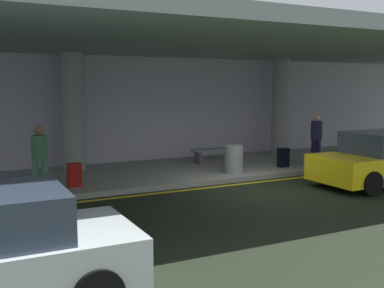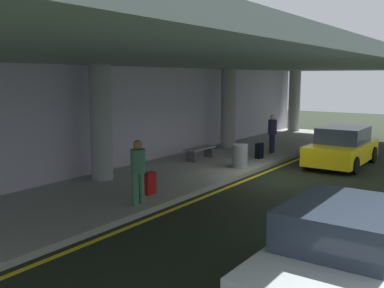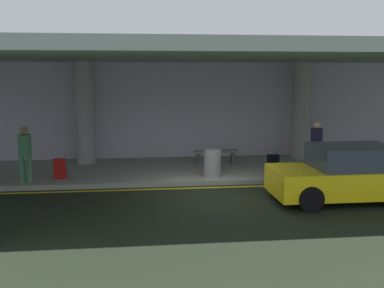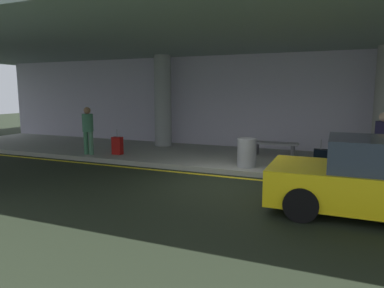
{
  "view_description": "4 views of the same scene",
  "coord_description": "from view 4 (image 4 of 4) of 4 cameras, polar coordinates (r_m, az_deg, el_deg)",
  "views": [
    {
      "loc": [
        -7.25,
        -10.26,
        2.76
      ],
      "look_at": [
        -1.24,
        1.6,
        1.12
      ],
      "focal_mm": 43.66,
      "sensor_mm": 36.0,
      "label": 1
    },
    {
      "loc": [
        -13.75,
        -5.98,
        3.4
      ],
      "look_at": [
        -1.71,
        2.42,
        1.18
      ],
      "focal_mm": 41.22,
      "sensor_mm": 36.0,
      "label": 2
    },
    {
      "loc": [
        -2.18,
        -12.74,
        3.4
      ],
      "look_at": [
        -0.43,
        1.92,
        1.15
      ],
      "focal_mm": 43.86,
      "sensor_mm": 36.0,
      "label": 3
    },
    {
      "loc": [
        2.56,
        -8.37,
        2.37
      ],
      "look_at": [
        -1.65,
        1.79,
        0.7
      ],
      "focal_mm": 32.56,
      "sensor_mm": 36.0,
      "label": 4
    }
  ],
  "objects": [
    {
      "name": "trash_bin_steel",
      "position": [
        10.41,
        8.95,
        -1.41
      ],
      "size": [
        0.56,
        0.56,
        0.85
      ],
      "primitive_type": "cylinder",
      "color": "gray",
      "rests_on": "sidewalk"
    },
    {
      "name": "traveler_with_luggage",
      "position": [
        12.77,
        -16.69,
        2.61
      ],
      "size": [
        0.38,
        0.38,
        1.68
      ],
      "rotation": [
        0.0,
        0.0,
        4.08
      ],
      "color": "#3C7652",
      "rests_on": "sidewalk"
    },
    {
      "name": "terminal_back_wall",
      "position": [
        13.96,
        12.04,
        6.5
      ],
      "size": [
        26.0,
        0.3,
        3.8
      ],
      "primitive_type": "cube",
      "color": "#B0ABBF",
      "rests_on": "ground"
    },
    {
      "name": "ceiling_overhang",
      "position": [
        11.38,
        9.71,
        16.49
      ],
      "size": [
        28.0,
        13.2,
        0.3
      ],
      "primitive_type": "cube",
      "color": "gray",
      "rests_on": "support_column_far_left"
    },
    {
      "name": "suitcase_upright_secondary",
      "position": [
        10.39,
        20.26,
        -2.51
      ],
      "size": [
        0.36,
        0.22,
        0.9
      ],
      "rotation": [
        0.0,
        0.0,
        -0.29
      ],
      "color": "black",
      "rests_on": "sidewalk"
    },
    {
      "name": "sidewalk",
      "position": [
        11.97,
        9.77,
        -2.56
      ],
      "size": [
        26.0,
        4.2,
        0.15
      ],
      "primitive_type": "cube",
      "color": "gray",
      "rests_on": "ground"
    },
    {
      "name": "person_waiting_for_ride",
      "position": [
        10.48,
        28.69,
        0.67
      ],
      "size": [
        0.38,
        0.38,
        1.68
      ],
      "rotation": [
        0.0,
        0.0,
        3.05
      ],
      "color": "#161533",
      "rests_on": "sidewalk"
    },
    {
      "name": "ground_plane",
      "position": [
        9.07,
        5.36,
        -6.57
      ],
      "size": [
        60.0,
        60.0,
        0.0
      ],
      "primitive_type": "plane",
      "color": "black"
    },
    {
      "name": "suitcase_upright_primary",
      "position": [
        12.63,
        -12.13,
        -0.26
      ],
      "size": [
        0.36,
        0.22,
        0.9
      ],
      "rotation": [
        0.0,
        0.0,
        0.49
      ],
      "color": "#9D110E",
      "rests_on": "sidewalk"
    },
    {
      "name": "support_column_far_left",
      "position": [
        14.31,
        -4.79,
        7.01
      ],
      "size": [
        0.69,
        0.69,
        3.65
      ],
      "primitive_type": "cylinder",
      "color": "gray",
      "rests_on": "sidewalk"
    },
    {
      "name": "lane_stripe_yellow",
      "position": [
        9.76,
        6.67,
        -5.46
      ],
      "size": [
        26.0,
        0.14,
        0.01
      ],
      "primitive_type": "cube",
      "color": "yellow",
      "rests_on": "ground"
    },
    {
      "name": "car_yellow_taxi",
      "position": [
        7.5,
        28.73,
        -5.22
      ],
      "size": [
        4.1,
        1.92,
        1.5
      ],
      "rotation": [
        0.0,
        0.0,
        3.08
      ],
      "color": "yellow",
      "rests_on": "ground"
    },
    {
      "name": "bench_metal",
      "position": [
        12.33,
        13.33,
        -0.34
      ],
      "size": [
        1.6,
        0.5,
        0.48
      ],
      "color": "slate",
      "rests_on": "sidewalk"
    }
  ]
}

